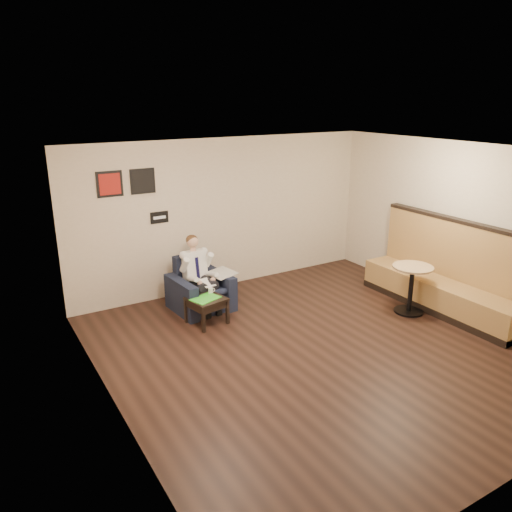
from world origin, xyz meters
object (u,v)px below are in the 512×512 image
banquette (443,267)px  cafe_table (411,289)px  seated_man (204,278)px  side_table (207,310)px  armchair (200,285)px  green_folder (205,298)px  coffee_mug (211,291)px  smartphone (203,294)px

banquette → cafe_table: 0.68m
seated_man → side_table: 0.62m
side_table → banquette: (3.68, -1.55, 0.54)m
armchair → side_table: (-0.16, -0.56, -0.22)m
green_folder → cafe_table: bearing=-23.5°
green_folder → coffee_mug: bearing=44.4°
green_folder → cafe_table: (3.14, -1.37, -0.03)m
armchair → seated_man: 0.20m
seated_man → smartphone: (-0.15, -0.29, -0.17)m
coffee_mug → banquette: size_ratio=0.03×
banquette → cafe_table: (-0.56, 0.16, -0.35)m
seated_man → smartphone: seated_man is taller
armchair → banquette: banquette is taller
coffee_mug → cafe_table: cafe_table is taller
smartphone → coffee_mug: bearing=-7.1°
coffee_mug → smartphone: bearing=173.6°
seated_man → side_table: seated_man is taller
smartphone → seated_man: bearing=61.3°
coffee_mug → banquette: banquette is taller
seated_man → banquette: banquette is taller
armchair → banquette: 4.12m
green_folder → banquette: (3.71, -1.52, 0.32)m
green_folder → banquette: 4.02m
side_table → cafe_table: 3.42m
coffee_mug → banquette: bearing=-25.6°
seated_man → green_folder: (-0.20, -0.47, -0.16)m
seated_man → cafe_table: size_ratio=1.47×
seated_man → coffee_mug: (-0.02, -0.30, -0.12)m
side_table → smartphone: bearing=83.4°
armchair → smartphone: 0.43m
coffee_mug → green_folder: bearing=-135.6°
seated_man → green_folder: seated_man is taller
banquette → cafe_table: size_ratio=3.60×
side_table → banquette: bearing=-22.8°
smartphone → banquette: 4.06m
seated_man → cafe_table: 3.48m
armchair → banquette: bearing=-35.6°
smartphone → cafe_table: (3.10, -1.55, -0.03)m
cafe_table → coffee_mug: bearing=152.6°
cafe_table → armchair: bearing=146.5°
seated_man → smartphone: size_ratio=8.95×
smartphone → side_table: bearing=-97.4°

